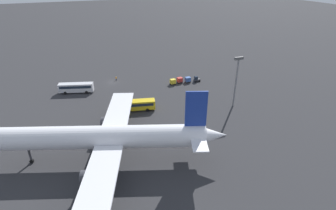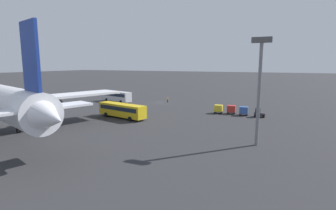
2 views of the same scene
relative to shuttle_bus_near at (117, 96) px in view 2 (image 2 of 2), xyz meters
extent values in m
plane|color=#2D2D30|center=(-13.31, -4.85, -2.02)|extent=(600.00, 600.00, 0.00)
cone|color=silver|center=(-25.65, 48.50, 4.46)|extent=(7.59, 6.36, 4.49)
cube|color=silver|center=(-9.29, 29.19, 3.83)|extent=(12.36, 21.53, 0.44)
cube|color=navy|center=(-22.11, 47.27, 10.94)|extent=(4.38, 1.82, 7.98)
cube|color=silver|center=(-22.54, 47.42, 4.95)|extent=(7.24, 13.28, 0.28)
cylinder|color=#38383D|center=(-6.99, 31.68, 2.24)|extent=(6.01, 4.37, 2.74)
cylinder|color=#38383D|center=(-6.12, 38.29, -0.03)|extent=(0.50, 0.50, 3.99)
cylinder|color=black|center=(-6.12, 38.29, -1.57)|extent=(1.01, 0.77, 0.90)
cube|color=silver|center=(0.00, 0.00, -0.10)|extent=(11.87, 5.70, 2.94)
cube|color=#192333|center=(0.00, 0.00, 0.41)|extent=(10.99, 5.47, 0.94)
cylinder|color=black|center=(3.83, 0.26, -1.52)|extent=(1.04, 0.57, 1.00)
cylinder|color=black|center=(3.09, -2.29, -1.52)|extent=(1.04, 0.57, 1.00)
cylinder|color=black|center=(-3.09, 2.29, -1.52)|extent=(1.04, 0.57, 1.00)
cylinder|color=black|center=(-3.83, -0.26, -1.52)|extent=(1.04, 0.57, 1.00)
cube|color=gold|center=(-15.51, 19.85, -0.21)|extent=(12.89, 5.50, 2.74)
cube|color=#192333|center=(-15.51, 19.85, 0.27)|extent=(11.92, 5.31, 0.88)
cylinder|color=black|center=(-11.38, 20.35, -1.52)|extent=(1.04, 0.52, 1.00)
cylinder|color=black|center=(-12.02, 17.58, -1.52)|extent=(1.04, 0.52, 1.00)
cylinder|color=black|center=(-18.99, 22.11, -1.52)|extent=(1.04, 0.52, 1.00)
cylinder|color=black|center=(-19.63, 19.34, -1.52)|extent=(1.04, 0.52, 1.00)
cube|color=#333338|center=(-43.68, 6.07, -1.37)|extent=(2.46, 1.40, 0.70)
cube|color=#192333|center=(-43.26, 6.09, -0.47)|extent=(1.13, 1.22, 1.10)
cylinder|color=black|center=(-42.87, 6.81, -1.72)|extent=(0.61, 0.25, 0.60)
cylinder|color=black|center=(-42.81, 5.41, -1.72)|extent=(0.61, 0.25, 0.60)
cylinder|color=black|center=(-44.55, 6.73, -1.72)|extent=(0.61, 0.25, 0.60)
cylinder|color=black|center=(-44.49, 5.34, -1.72)|extent=(0.61, 0.25, 0.60)
cylinder|color=#1E1E2D|center=(-15.01, -6.03, -1.60)|extent=(0.32, 0.32, 0.85)
cylinder|color=orange|center=(-15.01, -6.03, -0.85)|extent=(0.38, 0.38, 0.65)
sphere|color=tan|center=(-15.01, -6.03, -0.40)|extent=(0.24, 0.24, 0.24)
cube|color=#38383D|center=(-40.07, 5.57, -1.61)|extent=(2.09, 1.79, 0.10)
cube|color=#33569E|center=(-40.07, 5.57, -0.76)|extent=(1.99, 1.71, 1.60)
cylinder|color=black|center=(-39.34, 6.25, -1.84)|extent=(0.37, 0.14, 0.36)
cylinder|color=black|center=(-39.27, 4.98, -1.84)|extent=(0.37, 0.14, 0.36)
cylinder|color=black|center=(-40.86, 6.17, -1.84)|extent=(0.37, 0.14, 0.36)
cylinder|color=black|center=(-40.79, 4.89, -1.84)|extent=(0.37, 0.14, 0.36)
cube|color=#38383D|center=(-37.03, 4.88, -1.61)|extent=(2.09, 1.79, 0.10)
cube|color=#B72D28|center=(-37.03, 4.88, -0.76)|extent=(1.99, 1.71, 1.60)
cylinder|color=black|center=(-36.31, 5.56, -1.84)|extent=(0.37, 0.14, 0.36)
cylinder|color=black|center=(-36.24, 4.28, -1.84)|extent=(0.37, 0.14, 0.36)
cylinder|color=black|center=(-37.83, 5.47, -1.84)|extent=(0.37, 0.14, 0.36)
cylinder|color=black|center=(-37.75, 4.19, -1.84)|extent=(0.37, 0.14, 0.36)
cube|color=#38383D|center=(-33.99, 5.43, -1.61)|extent=(2.09, 1.79, 0.10)
cube|color=gold|center=(-33.99, 5.43, -0.76)|extent=(1.99, 1.71, 1.60)
cylinder|color=black|center=(-33.27, 6.11, -1.84)|extent=(0.37, 0.14, 0.36)
cylinder|color=black|center=(-33.20, 4.84, -1.84)|extent=(0.37, 0.14, 0.36)
cylinder|color=black|center=(-34.79, 6.03, -1.84)|extent=(0.37, 0.14, 0.36)
cylinder|color=black|center=(-34.72, 4.75, -1.84)|extent=(0.37, 0.14, 0.36)
cylinder|color=slate|center=(-45.25, 28.18, 5.51)|extent=(0.50, 0.50, 15.08)
cube|color=#4C4C4C|center=(-45.25, 28.18, 13.45)|extent=(2.80, 0.70, 0.80)
camera|label=1|loc=(0.16, 89.09, 36.39)|focal=28.00mm
camera|label=2|loc=(-48.80, 68.31, 10.19)|focal=28.00mm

